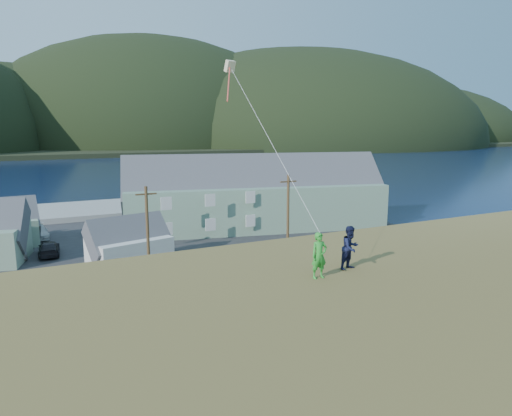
{
  "coord_description": "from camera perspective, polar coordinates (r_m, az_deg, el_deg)",
  "views": [
    {
      "loc": [
        -7.21,
        -32.82,
        12.96
      ],
      "look_at": [
        3.16,
        -11.76,
        8.8
      ],
      "focal_mm": 32.0,
      "sensor_mm": 36.0,
      "label": 1
    }
  ],
  "objects": [
    {
      "name": "waterfront_lot",
      "position": [
        51.97,
        -17.47,
        -4.8
      ],
      "size": [
        72.0,
        36.0,
        0.12
      ],
      "primitive_type": "cube",
      "color": "#28282B",
      "rests_on": "ground"
    },
    {
      "name": "kite_flyer_green",
      "position": [
        17.78,
        7.9,
        -5.9
      ],
      "size": [
        0.67,
        0.45,
        1.81
      ],
      "primitive_type": "imported",
      "rotation": [
        0.0,
        0.0,
        -0.03
      ],
      "color": "green",
      "rests_on": "hillside"
    },
    {
      "name": "kite_rig",
      "position": [
        22.8,
        -3.15,
        16.73
      ],
      "size": [
        0.97,
        3.77,
        9.84
      ],
      "color": "beige",
      "rests_on": "ground"
    },
    {
      "name": "wharf",
      "position": [
        73.9,
        -24.88,
        -0.64
      ],
      "size": [
        26.0,
        14.0,
        0.9
      ],
      "primitive_type": "cube",
      "color": "gray",
      "rests_on": "ground"
    },
    {
      "name": "grass_strip",
      "position": [
        34.19,
        -12.37,
        -12.38
      ],
      "size": [
        110.0,
        8.0,
        0.1
      ],
      "primitive_type": "cube",
      "color": "#4C3D19",
      "rests_on": "ground"
    },
    {
      "name": "utility_poles",
      "position": [
        35.9,
        -15.67,
        -4.1
      ],
      "size": [
        29.92,
        0.24,
        8.76
      ],
      "color": "#47331E",
      "rests_on": "waterfront_lot"
    },
    {
      "name": "shed_white",
      "position": [
        44.28,
        -15.58,
        -4.33
      ],
      "size": [
        8.21,
        6.36,
        5.81
      ],
      "rotation": [
        0.0,
        0.0,
        0.23
      ],
      "color": "silver",
      "rests_on": "waterfront_lot"
    },
    {
      "name": "far_hills",
      "position": [
        315.31,
        -18.57,
        7.55
      ],
      "size": [
        760.0,
        265.0,
        143.0
      ],
      "color": "black",
      "rests_on": "ground"
    },
    {
      "name": "lodge",
      "position": [
        58.73,
        -0.04,
        1.75
      ],
      "size": [
        34.28,
        16.18,
        11.64
      ],
      "rotation": [
        0.0,
        0.0,
        -0.22
      ],
      "color": "slate",
      "rests_on": "waterfront_lot"
    },
    {
      "name": "far_shore",
      "position": [
        363.09,
        -25.28,
        7.22
      ],
      "size": [
        900.0,
        320.0,
        2.0
      ],
      "primitive_type": "cube",
      "color": "black",
      "rests_on": "ground"
    },
    {
      "name": "ground",
      "position": [
        36.02,
        -13.15,
        -11.31
      ],
      "size": [
        900.0,
        900.0,
        0.0
      ],
      "primitive_type": "plane",
      "color": "#0A1638",
      "rests_on": "ground"
    },
    {
      "name": "kite_flyer_navy",
      "position": [
        19.12,
        11.71,
        -4.87
      ],
      "size": [
        1.02,
        0.88,
        1.81
      ],
      "primitive_type": "imported",
      "rotation": [
        0.0,
        0.0,
        0.24
      ],
      "color": "#141939",
      "rests_on": "hillside"
    },
    {
      "name": "parked_cars",
      "position": [
        55.56,
        -27.42,
        -3.68
      ],
      "size": [
        24.29,
        13.63,
        1.57
      ],
      "color": "#A5A5AA",
      "rests_on": "waterfront_lot"
    }
  ]
}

